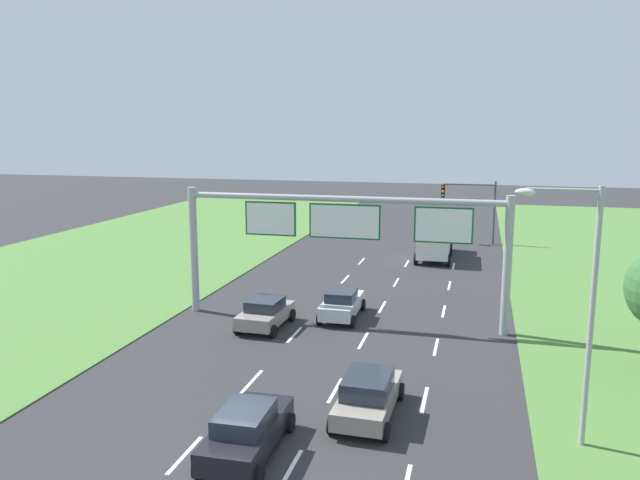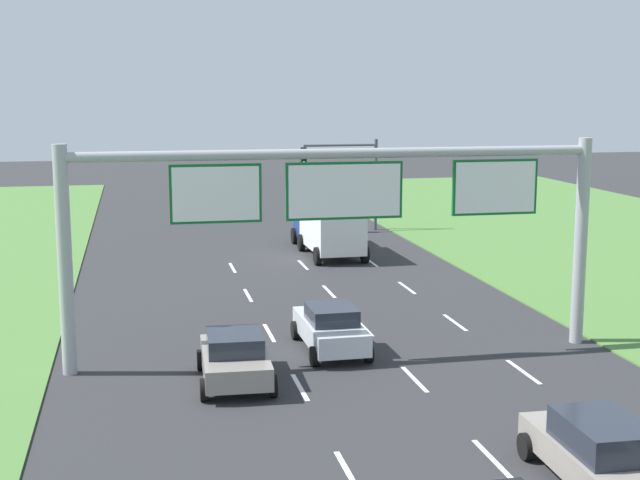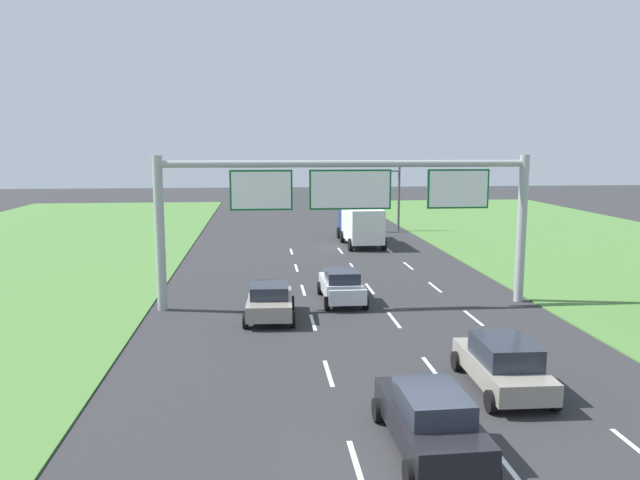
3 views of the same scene
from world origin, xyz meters
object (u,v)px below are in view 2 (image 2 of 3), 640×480
Objects in this scene: traffic_light_mast at (345,168)px; car_lead_silver at (330,328)px; car_far_ahead at (600,453)px; sign_gantry at (344,206)px; box_truck at (328,223)px; car_mid_lane at (235,357)px.

car_lead_silver is at bearing -104.45° from traffic_light_mast.
car_far_ahead is 0.26× the size of sign_gantry.
sign_gantry is (-3.21, 10.57, 4.13)m from car_far_ahead.
box_truck is (0.22, 28.73, 0.79)m from car_far_ahead.
box_truck is at bearing 77.32° from car_lead_silver.
car_lead_silver is 17.83m from box_truck.
car_mid_lane is at bearing -109.81° from traffic_light_mast.
sign_gantry reaches higher than car_far_ahead.
traffic_light_mast is (9.82, 27.27, 3.09)m from car_mid_lane.
car_lead_silver is 1.07× the size of car_mid_lane.
car_lead_silver is at bearing -102.91° from box_truck.
sign_gantry is (0.26, -0.74, 4.16)m from car_lead_silver.
sign_gantry is 3.08× the size of traffic_light_mast.
car_far_ahead is 36.18m from traffic_light_mast.
sign_gantry reaches higher than car_mid_lane.
car_lead_silver is 0.25× the size of sign_gantry.
car_mid_lane is 11.11m from car_far_ahead.
traffic_light_mast reaches higher than box_truck.
traffic_light_mast is (6.35, 24.63, 3.08)m from car_lead_silver.
car_far_ahead is (3.48, -11.31, 0.03)m from car_lead_silver.
car_lead_silver is 25.62m from traffic_light_mast.
car_far_ahead is 0.60× the size of box_truck.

